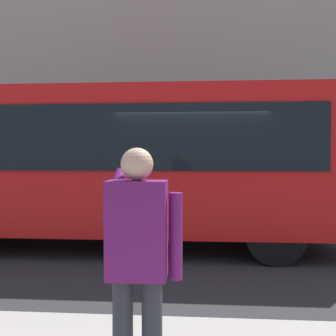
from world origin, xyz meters
name	(u,v)px	position (x,y,z in m)	size (l,w,h in m)	color
ground_plane	(192,250)	(0.00, 0.00, 0.00)	(60.00, 60.00, 0.00)	#2B2B2D
building_facade_far	(196,39)	(-0.02, -6.80, 5.99)	(28.00, 1.55, 12.00)	#A89E8E
red_bus	(109,161)	(1.64, -0.15, 1.68)	(9.05, 2.54, 3.08)	red
pedestrian_photographer	(138,253)	(0.29, 4.86, 1.14)	(0.53, 0.52, 1.70)	#2D2D33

